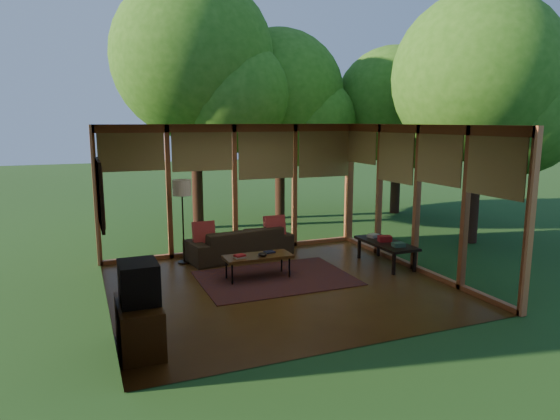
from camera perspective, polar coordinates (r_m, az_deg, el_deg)
name	(u,v)px	position (r m, az deg, el deg)	size (l,w,h in m)	color
floor	(280,286)	(8.54, -0.05, -8.73)	(5.50, 5.50, 0.00)	#573717
ceiling	(280,125)	(8.08, -0.05, 9.70)	(5.50, 5.50, 0.00)	white
wall_left	(103,220)	(7.62, -19.57, -1.13)	(0.04, 5.00, 2.70)	beige
wall_front	(359,241)	(6.01, 9.00, -3.58)	(5.50, 0.04, 2.70)	beige
window_wall_back	(235,189)	(10.53, -5.19, 2.40)	(5.50, 0.12, 2.70)	#9E5731
window_wall_right	(417,198)	(9.57, 15.39, 1.29)	(0.12, 5.00, 2.70)	#9E5731
exterior_lawn	(396,196)	(19.22, 13.16, 1.58)	(40.00, 40.00, 0.00)	#21481B
tree_nw	(193,58)	(13.17, -9.90, 16.69)	(4.06, 4.06, 6.34)	#341C12
tree_ne	(279,96)	(14.33, -0.13, 12.94)	(3.63, 3.63, 5.29)	#341C12
tree_se	(477,78)	(12.01, 21.63, 13.83)	(3.69, 3.69, 5.54)	#341C12
tree_far	(393,106)	(15.31, 12.81, 11.53)	(3.42, 3.42, 4.92)	#341C12
rug	(276,278)	(8.95, -0.51, -7.79)	(2.65, 1.88, 0.01)	maroon
sofa	(240,243)	(10.24, -4.64, -3.74)	(2.14, 0.84, 0.62)	#322619
pillow_left	(204,233)	(9.93, -8.71, -2.58)	(0.43, 0.14, 0.43)	maroon
pillow_right	(275,226)	(10.37, -0.63, -1.89)	(0.44, 0.15, 0.44)	maroon
ct_book_lower	(240,257)	(8.69, -4.62, -5.40)	(0.19, 0.14, 0.03)	#AAA39A
ct_book_upper	(240,255)	(8.68, -4.62, -5.20)	(0.18, 0.14, 0.03)	maroon
ct_book_side	(269,252)	(9.00, -1.22, -4.82)	(0.18, 0.14, 0.03)	black
ct_bowl	(262,254)	(8.76, -2.02, -5.09)	(0.16, 0.16, 0.07)	black
media_cabinet	(139,326)	(6.48, -15.78, -12.60)	(0.50, 1.00, 0.60)	#543517
television	(139,282)	(6.29, -15.84, -7.95)	(0.45, 0.55, 0.50)	black
console_book_a	(398,245)	(9.55, 13.39, -3.88)	(0.22, 0.16, 0.08)	#325744
console_book_b	(385,239)	(9.90, 11.88, -3.22)	(0.24, 0.18, 0.11)	maroon
console_book_c	(373,236)	(10.23, 10.63, -2.89)	(0.22, 0.16, 0.06)	#AAA39A
floor_lamp	(182,192)	(9.79, -11.14, 1.98)	(0.36, 0.36, 1.65)	black
coffee_table	(258,257)	(8.86, -2.55, -5.40)	(1.20, 0.50, 0.43)	#543517
side_console	(386,244)	(9.89, 12.02, -3.85)	(0.60, 1.40, 0.46)	black
wall_painting	(100,194)	(8.97, -19.87, 1.77)	(0.06, 1.35, 1.15)	black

